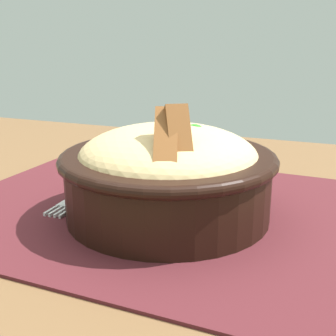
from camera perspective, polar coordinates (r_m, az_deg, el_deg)
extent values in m
cube|color=brown|center=(0.50, -3.05, -6.34)|extent=(1.06, 0.77, 0.03)
cylinder|color=brown|center=(1.15, -18.08, -14.53)|extent=(0.04, 0.04, 0.74)
cube|color=#47191E|center=(0.49, -2.02, -4.83)|extent=(0.43, 0.37, 0.00)
cylinder|color=black|center=(0.45, 0.00, -2.08)|extent=(0.20, 0.20, 0.07)
torus|color=black|center=(0.44, 0.00, 1.22)|extent=(0.21, 0.21, 0.01)
ellipsoid|color=tan|center=(0.44, 0.00, 1.35)|extent=(0.25, 0.25, 0.06)
sphere|color=#266F21|center=(0.44, 3.17, 3.74)|extent=(0.03, 0.03, 0.03)
cylinder|color=orange|center=(0.44, -4.90, 3.28)|extent=(0.02, 0.03, 0.01)
cylinder|color=orange|center=(0.47, -1.70, 4.33)|extent=(0.03, 0.03, 0.01)
cube|color=brown|center=(0.38, -0.27, 3.78)|extent=(0.04, 0.05, 0.05)
cube|color=brown|center=(0.38, 1.47, 3.74)|extent=(0.04, 0.04, 0.06)
cube|color=silver|center=(0.55, -8.67, -2.30)|extent=(0.01, 0.07, 0.00)
cube|color=silver|center=(0.51, -10.93, -3.70)|extent=(0.01, 0.01, 0.00)
cube|color=silver|center=(0.50, -12.05, -4.40)|extent=(0.02, 0.03, 0.00)
cube|color=silver|center=(0.48, -14.54, -5.22)|extent=(0.00, 0.02, 0.00)
cube|color=silver|center=(0.48, -13.95, -5.32)|extent=(0.00, 0.02, 0.00)
cube|color=silver|center=(0.48, -13.34, -5.43)|extent=(0.00, 0.02, 0.00)
cube|color=silver|center=(0.47, -12.74, -5.54)|extent=(0.00, 0.02, 0.00)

